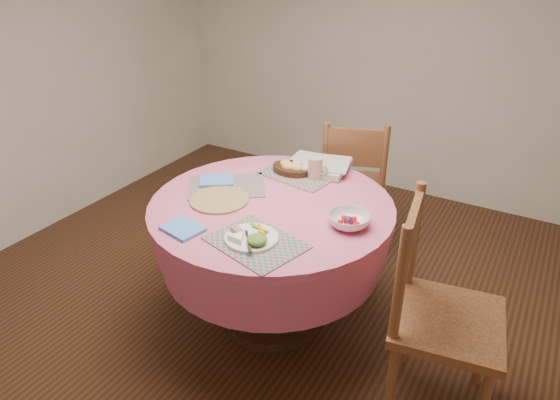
{
  "coord_description": "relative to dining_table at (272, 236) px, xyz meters",
  "views": [
    {
      "loc": [
        1.15,
        -1.89,
        1.93
      ],
      "look_at": [
        0.05,
        0.0,
        0.78
      ],
      "focal_mm": 32.0,
      "sensor_mm": 36.0,
      "label": 1
    }
  ],
  "objects": [
    {
      "name": "ground",
      "position": [
        0.0,
        0.0,
        -0.56
      ],
      "size": [
        4.0,
        4.0,
        0.0
      ],
      "primitive_type": "plane",
      "color": "#331C0F",
      "rests_on": "ground"
    },
    {
      "name": "dining_table",
      "position": [
        0.0,
        0.0,
        0.0
      ],
      "size": [
        1.24,
        1.24,
        0.75
      ],
      "color": "#C55C7D",
      "rests_on": "ground"
    },
    {
      "name": "chair_right",
      "position": [
        0.89,
        -0.12,
        -0.02
      ],
      "size": [
        0.52,
        0.54,
        1.02
      ],
      "rotation": [
        0.0,
        0.0,
        1.73
      ],
      "color": "brown",
      "rests_on": "ground"
    },
    {
      "name": "chair_back",
      "position": [
        0.07,
        0.92,
        -0.06
      ],
      "size": [
        0.57,
        0.55,
        0.95
      ],
      "rotation": [
        0.0,
        0.0,
        3.52
      ],
      "color": "brown",
      "rests_on": "ground"
    },
    {
      "name": "placemat_front",
      "position": [
        0.13,
        -0.36,
        0.2
      ],
      "size": [
        0.46,
        0.39,
        0.01
      ],
      "primitive_type": "cube",
      "rotation": [
        0.0,
        0.0,
        -0.26
      ],
      "color": "#157B62",
      "rests_on": "dining_table"
    },
    {
      "name": "placemat_left",
      "position": [
        -0.3,
        0.04,
        0.2
      ],
      "size": [
        0.5,
        0.48,
        0.01
      ],
      "primitive_type": "cube",
      "rotation": [
        0.0,
        0.0,
        0.63
      ],
      "color": "#157B62",
      "rests_on": "dining_table"
    },
    {
      "name": "placemat_back",
      "position": [
        -0.04,
        0.38,
        0.2
      ],
      "size": [
        0.44,
        0.36,
        0.01
      ],
      "primitive_type": "cube",
      "rotation": [
        0.0,
        0.0,
        -0.16
      ],
      "color": "#157B62",
      "rests_on": "dining_table"
    },
    {
      "name": "wicker_trivet",
      "position": [
        -0.24,
        -0.11,
        0.2
      ],
      "size": [
        0.3,
        0.3,
        0.01
      ],
      "primitive_type": "cylinder",
      "color": "#A88249",
      "rests_on": "dining_table"
    },
    {
      "name": "napkin_near",
      "position": [
        -0.21,
        -0.43,
        0.2
      ],
      "size": [
        0.2,
        0.17,
        0.01
      ],
      "primitive_type": "cube",
      "rotation": [
        0.0,
        0.0,
        -0.21
      ],
      "color": "#5588DA",
      "rests_on": "dining_table"
    },
    {
      "name": "napkin_far",
      "position": [
        -0.38,
        0.05,
        0.21
      ],
      "size": [
        0.23,
        0.22,
        0.01
      ],
      "primitive_type": "cube",
      "rotation": [
        0.0,
        0.0,
        0.6
      ],
      "color": "#5588DA",
      "rests_on": "placemat_left"
    },
    {
      "name": "dinner_plate",
      "position": [
        0.11,
        -0.35,
        0.22
      ],
      "size": [
        0.24,
        0.24,
        0.05
      ],
      "rotation": [
        0.0,
        0.0,
        -0.44
      ],
      "color": "white",
      "rests_on": "placemat_front"
    },
    {
      "name": "bread_bowl",
      "position": [
        -0.09,
        0.37,
        0.23
      ],
      "size": [
        0.23,
        0.23,
        0.08
      ],
      "color": "black",
      "rests_on": "placemat_back"
    },
    {
      "name": "latte_mug",
      "position": [
        0.06,
        0.37,
        0.26
      ],
      "size": [
        0.12,
        0.08,
        0.12
      ],
      "color": "tan",
      "rests_on": "placemat_back"
    },
    {
      "name": "fruit_bowl",
      "position": [
        0.43,
        -0.02,
        0.22
      ],
      "size": [
        0.21,
        0.21,
        0.06
      ],
      "rotation": [
        0.0,
        0.0,
        0.05
      ],
      "color": "white",
      "rests_on": "dining_table"
    },
    {
      "name": "newspaper_stack",
      "position": [
        0.02,
        0.49,
        0.22
      ],
      "size": [
        0.39,
        0.32,
        0.04
      ],
      "rotation": [
        0.0,
        0.0,
        0.1
      ],
      "color": "silver",
      "rests_on": "dining_table"
    }
  ]
}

